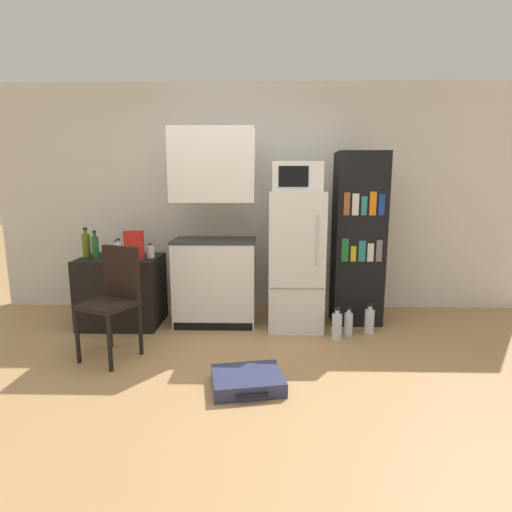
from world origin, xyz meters
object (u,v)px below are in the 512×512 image
kitchen_hutch (214,236)px  bottle_amber_beer (116,250)px  bottle_green_tall (95,247)px  microwave (297,177)px  bottle_milk_white (151,252)px  cereal_box (134,245)px  water_bottle_middle (337,326)px  water_bottle_back (369,320)px  chair (115,292)px  suitcase_large_flat (247,380)px  bookshelf (358,240)px  water_bottle_front (348,323)px  bowl (126,252)px  side_table (122,291)px  refrigerator (295,260)px  bottle_olive_oil (86,245)px  bottle_clear_short (119,251)px

kitchen_hutch → bottle_amber_beer: 1.06m
bottle_green_tall → microwave: bearing=1.8°
bottle_milk_white → cereal_box: bearing=-141.8°
kitchen_hutch → water_bottle_middle: 1.57m
cereal_box → water_bottle_back: cereal_box is taller
microwave → water_bottle_back: (0.76, -0.22, -1.45)m
microwave → chair: microwave is taller
suitcase_large_flat → bookshelf: bearing=42.3°
water_bottle_middle → water_bottle_front: bearing=39.1°
kitchen_hutch → microwave: kitchen_hutch is taller
microwave → bowl: size_ratio=2.92×
water_bottle_back → side_table: bearing=175.3°
water_bottle_middle → bottle_amber_beer: bearing=169.7°
side_table → bottle_green_tall: (-0.23, -0.07, 0.49)m
refrigerator → kitchen_hutch: bearing=176.0°
kitchen_hutch → water_bottle_back: kitchen_hutch is taller
kitchen_hutch → bottle_green_tall: (-1.24, -0.13, -0.10)m
cereal_box → water_bottle_front: 2.33m
bottle_green_tall → chair: 0.92m
bottle_olive_oil → water_bottle_front: 2.85m
refrigerator → microwave: size_ratio=2.87×
side_table → water_bottle_middle: size_ratio=2.54×
bottle_clear_short → water_bottle_back: bearing=-1.3°
water_bottle_front → suitcase_large_flat: bearing=-131.9°
bottle_olive_oil → chair: 1.02m
bookshelf → cereal_box: bookshelf is taller
bottle_amber_beer → chair: bearing=-71.4°
cereal_box → water_bottle_back: (2.42, -0.07, -0.76)m
side_table → bottle_clear_short: bearing=-73.8°
water_bottle_front → microwave: bearing=151.6°
bottle_milk_white → bowl: bearing=144.7°
bottle_green_tall → bowl: 0.37m
kitchen_hutch → bottle_green_tall: 1.25m
bowl → water_bottle_front: bearing=-11.5°
bottle_clear_short → bowl: size_ratio=1.27×
side_table → bottle_green_tall: size_ratio=2.85×
chair → water_bottle_middle: (2.02, 0.41, -0.44)m
bottle_olive_oil → cereal_box: (0.55, -0.12, 0.02)m
microwave → bookshelf: bookshelf is taller
kitchen_hutch → bottle_amber_beer: bearing=-177.8°
bottle_green_tall → suitcase_large_flat: bearing=-38.3°
kitchen_hutch → water_bottle_middle: kitchen_hutch is taller
bottle_green_tall → bottle_milk_white: bottle_green_tall is taller
microwave → kitchen_hutch: bearing=175.9°
refrigerator → water_bottle_back: 0.98m
refrigerator → bookshelf: bearing=10.4°
bottle_amber_beer → suitcase_large_flat: (1.46, -1.40, -0.76)m
bottle_green_tall → refrigerator: bearing=1.9°
kitchen_hutch → microwave: (0.86, -0.06, 0.62)m
bottle_clear_short → water_bottle_front: bearing=-3.2°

